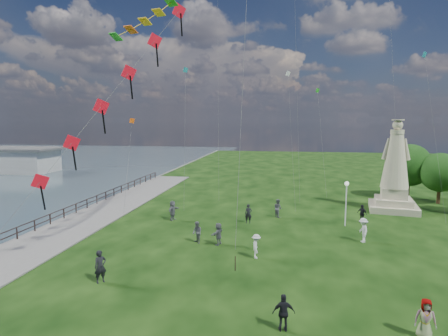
% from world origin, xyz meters
% --- Properties ---
extents(waterfront, '(200.00, 200.00, 1.51)m').
position_xyz_m(waterfront, '(-15.24, 8.99, -0.06)').
color(waterfront, '#374B53').
rests_on(waterfront, ground).
extents(statue, '(5.08, 5.08, 8.97)m').
position_xyz_m(statue, '(13.95, 20.43, 3.39)').
color(statue, beige).
rests_on(statue, ground).
extents(lamppost, '(0.35, 0.35, 3.81)m').
position_xyz_m(lamppost, '(8.41, 13.91, 2.75)').
color(lamppost, silver).
rests_on(lamppost, ground).
extents(tree_row, '(7.70, 10.64, 6.24)m').
position_xyz_m(tree_row, '(18.58, 24.84, 3.49)').
color(tree_row, '#382314').
rests_on(tree_row, ground).
extents(person_0, '(0.77, 0.78, 1.82)m').
position_xyz_m(person_0, '(-6.59, 0.18, 0.91)').
color(person_0, black).
rests_on(person_0, ground).
extents(person_1, '(0.87, 0.90, 1.60)m').
position_xyz_m(person_1, '(-2.91, 7.54, 0.80)').
color(person_1, '#595960').
rests_on(person_1, ground).
extents(person_2, '(0.64, 1.08, 1.59)m').
position_xyz_m(person_2, '(1.57, 5.25, 0.80)').
color(person_2, silver).
rests_on(person_2, ground).
extents(person_3, '(1.02, 0.64, 1.62)m').
position_xyz_m(person_3, '(3.38, -3.00, 0.81)').
color(person_3, black).
rests_on(person_3, ground).
extents(person_4, '(0.89, 0.61, 1.70)m').
position_xyz_m(person_4, '(9.07, -2.64, 0.85)').
color(person_4, '#595960').
rests_on(person_4, ground).
extents(person_5, '(1.04, 1.75, 1.77)m').
position_xyz_m(person_5, '(-6.53, 13.36, 0.89)').
color(person_5, '#595960').
rests_on(person_5, ground).
extents(person_6, '(0.61, 0.41, 1.66)m').
position_xyz_m(person_6, '(0.24, 13.47, 0.83)').
color(person_6, black).
rests_on(person_6, ground).
extents(person_7, '(0.90, 0.97, 1.70)m').
position_xyz_m(person_7, '(2.72, 15.90, 0.85)').
color(person_7, '#595960').
rests_on(person_7, ground).
extents(person_8, '(0.75, 1.24, 1.80)m').
position_xyz_m(person_8, '(9.03, 9.73, 0.90)').
color(person_8, silver).
rests_on(person_8, ground).
extents(person_9, '(1.00, 0.98, 1.58)m').
position_xyz_m(person_9, '(10.02, 15.34, 0.79)').
color(person_9, black).
rests_on(person_9, ground).
extents(person_11, '(1.04, 1.61, 1.60)m').
position_xyz_m(person_11, '(-1.32, 7.50, 0.80)').
color(person_11, '#595960').
rests_on(person_11, ground).
extents(red_kite_train, '(9.82, 9.35, 16.89)m').
position_xyz_m(red_kite_train, '(-7.63, 4.61, 10.47)').
color(red_kite_train, black).
rests_on(red_kite_train, ground).
extents(small_kites, '(29.97, 16.07, 26.21)m').
position_xyz_m(small_kites, '(2.93, 23.48, 13.97)').
color(small_kites, teal).
rests_on(small_kites, ground).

